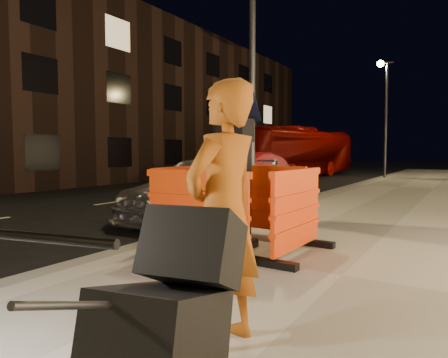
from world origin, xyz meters
The scene contains 15 objects.
ground_plane centered at (0.00, 0.00, 0.00)m, with size 120.00×120.00×0.00m, color black.
sidewalk centered at (3.00, 0.00, 0.07)m, with size 6.00×60.00×0.15m, color gray.
kerb centered at (0.00, 0.00, 0.07)m, with size 0.30×60.00×0.15m, color slate.
parking_kiosk centered at (1.29, 0.53, 1.19)m, with size 0.66×0.66×2.08m, color black.
barrier_front centered at (1.29, -0.42, 0.73)m, with size 1.49×0.61×1.16m, color #F13D0B.
barrier_back centered at (1.29, 1.48, 0.73)m, with size 1.49×0.61×1.16m, color #F13D0B.
barrier_kerbside centered at (0.34, 0.53, 0.73)m, with size 1.49×0.61×1.16m, color #F13D0B.
barrier_bldgside centered at (2.24, 0.53, 0.73)m, with size 1.49×0.61×1.16m, color #F13D0B.
car_silver centered at (-1.10, 3.14, 0.00)m, with size 1.92×4.73×1.37m, color silver.
car_red centered at (-1.59, 5.66, 0.00)m, with size 1.60×4.59×1.51m, color maroon.
bus_doubledecker centered at (-4.68, 18.19, 0.00)m, with size 2.46×10.50×2.92m, color #880702.
man centered at (2.70, -2.06, 1.10)m, with size 0.69×0.46×1.90m, color #914811.
stroller centered at (2.90, -2.96, 0.69)m, with size 0.56×0.86×1.07m, color black.
street_lamp_mid centered at (0.25, 3.00, 3.15)m, with size 0.12×0.12×6.00m, color #3F3F44.
street_lamp_far centered at (0.25, 18.00, 3.15)m, with size 0.12×0.12×6.00m, color #3F3F44.
Camera 1 is at (4.20, -4.45, 1.55)m, focal length 32.00 mm.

